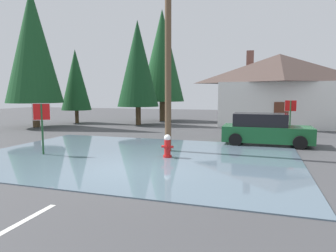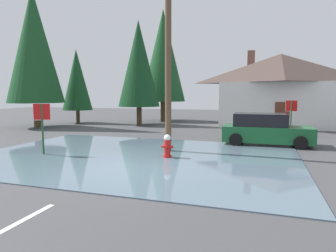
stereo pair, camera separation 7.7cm
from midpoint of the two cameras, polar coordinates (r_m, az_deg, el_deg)
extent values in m
cube|color=#424244|center=(10.34, -7.64, -8.52)|extent=(80.00, 80.00, 0.10)
cube|color=slate|center=(12.42, -6.82, -5.72)|extent=(13.09, 9.26, 0.03)
cube|color=silver|center=(8.72, -17.65, -11.18)|extent=(3.18, 0.32, 0.01)
cylinder|color=#1E4C28|center=(13.49, -23.16, -0.64)|extent=(0.08, 0.08, 2.16)
cube|color=white|center=(13.43, -23.29, 2.53)|extent=(0.65, 0.32, 0.71)
cube|color=red|center=(13.43, -23.29, 2.53)|extent=(0.62, 0.31, 0.67)
cylinder|color=red|center=(11.99, -0.30, -5.90)|extent=(0.34, 0.34, 0.11)
cylinder|color=red|center=(11.92, -0.30, -4.15)|extent=(0.25, 0.25, 0.63)
sphere|color=white|center=(11.86, -0.30, -2.30)|extent=(0.27, 0.27, 0.27)
cylinder|color=red|center=(11.97, -1.13, -3.96)|extent=(0.11, 0.10, 0.10)
cylinder|color=red|center=(11.86, 0.55, -4.05)|extent=(0.11, 0.10, 0.10)
cylinder|color=red|center=(11.74, -0.57, -4.15)|extent=(0.12, 0.11, 0.12)
cylinder|color=brown|center=(13.30, -0.15, 15.62)|extent=(0.28, 0.28, 9.50)
cylinder|color=#1E4C28|center=(19.78, 22.32, 1.42)|extent=(0.08, 0.08, 2.18)
cube|color=white|center=(19.74, 22.41, 3.63)|extent=(0.69, 0.09, 0.69)
cube|color=red|center=(19.74, 22.41, 3.63)|extent=(0.65, 0.10, 0.65)
cube|color=silver|center=(25.46, 20.30, 3.90)|extent=(9.27, 5.65, 3.48)
pyramid|color=#473833|center=(25.53, 20.54, 10.34)|extent=(10.01, 6.10, 2.26)
cube|color=brown|center=(26.42, 15.40, 11.58)|extent=(0.62, 0.62, 2.03)
cube|color=#592D1E|center=(22.85, 20.82, 1.81)|extent=(1.00, 0.10, 2.00)
cube|color=#195B2D|center=(15.83, 18.31, -1.41)|extent=(4.32, 1.81, 0.78)
cube|color=black|center=(15.75, 17.14, 1.18)|extent=(2.60, 1.59, 0.64)
cylinder|color=black|center=(16.84, 23.26, -2.01)|extent=(0.64, 0.22, 0.64)
cylinder|color=black|center=(15.06, 23.91, -2.94)|extent=(0.64, 0.22, 0.64)
cylinder|color=black|center=(16.80, 13.24, -1.69)|extent=(0.64, 0.22, 0.64)
cylinder|color=black|center=(15.02, 12.70, -2.59)|extent=(0.64, 0.22, 0.64)
cylinder|color=#4C3823|center=(27.71, -17.19, 1.76)|extent=(0.32, 0.32, 1.17)
cone|color=#194723|center=(27.67, -17.41, 8.47)|extent=(2.60, 2.60, 5.32)
cylinder|color=#4C3823|center=(28.68, -1.19, 2.89)|extent=(0.53, 0.53, 1.89)
cone|color=#194723|center=(28.86, -1.21, 13.36)|extent=(4.20, 4.20, 8.61)
cylinder|color=#4C3823|center=(25.35, -24.11, 1.96)|extent=(0.53, 0.53, 1.90)
cone|color=#194723|center=(25.57, -24.64, 13.86)|extent=(4.23, 4.23, 8.68)
cylinder|color=#4C3823|center=(25.07, -5.82, 2.01)|extent=(0.43, 0.43, 1.55)
cone|color=#143D1E|center=(25.13, -5.93, 11.84)|extent=(3.44, 3.44, 7.05)
camera|label=1|loc=(0.04, -90.17, -0.02)|focal=31.70mm
camera|label=2|loc=(0.04, 89.83, 0.02)|focal=31.70mm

